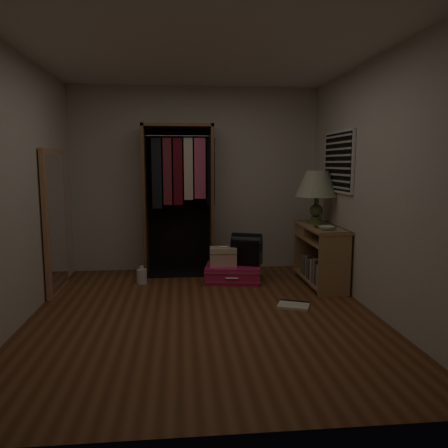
{
  "coord_description": "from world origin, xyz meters",
  "views": [
    {
      "loc": [
        -0.22,
        -4.28,
        1.54
      ],
      "look_at": [
        0.3,
        0.95,
        0.8
      ],
      "focal_mm": 35.0,
      "sensor_mm": 36.0,
      "label": 1
    }
  ],
  "objects": [
    {
      "name": "ground",
      "position": [
        0.0,
        0.0,
        0.0
      ],
      "size": [
        4.0,
        4.0,
        0.0
      ],
      "primitive_type": "plane",
      "color": "brown",
      "rests_on": "ground"
    },
    {
      "name": "console_bookshelf",
      "position": [
        1.54,
        1.03,
        0.4
      ],
      "size": [
        0.42,
        1.12,
        0.75
      ],
      "color": "#A47A4F",
      "rests_on": "ground"
    },
    {
      "name": "white_jug",
      "position": [
        -0.73,
        1.25,
        0.1
      ],
      "size": [
        0.16,
        0.16,
        0.23
      ],
      "rotation": [
        0.0,
        0.0,
        0.23
      ],
      "color": "silver",
      "rests_on": "ground"
    },
    {
      "name": "table_lamp",
      "position": [
        1.54,
        1.24,
        1.25
      ],
      "size": [
        0.69,
        0.69,
        0.69
      ],
      "rotation": [
        0.0,
        0.0,
        -0.3
      ],
      "color": "#43572A",
      "rests_on": "console_bookshelf"
    },
    {
      "name": "room_walls",
      "position": [
        0.08,
        0.04,
        1.5
      ],
      "size": [
        3.52,
        4.02,
        2.6
      ],
      "color": "beige",
      "rests_on": "ground"
    },
    {
      "name": "pink_suitcase",
      "position": [
        0.44,
        1.23,
        0.11
      ],
      "size": [
        0.79,
        0.62,
        0.22
      ],
      "rotation": [
        0.0,
        0.0,
        -0.16
      ],
      "color": "#DD1A5A",
      "rests_on": "ground"
    },
    {
      "name": "train_case",
      "position": [
        0.32,
        1.23,
        0.34
      ],
      "size": [
        0.37,
        0.26,
        0.25
      ],
      "rotation": [
        0.0,
        0.0,
        -0.07
      ],
      "color": "beige",
      "rests_on": "pink_suitcase"
    },
    {
      "name": "black_bag",
      "position": [
        0.63,
        1.27,
        0.43
      ],
      "size": [
        0.44,
        0.37,
        0.41
      ],
      "rotation": [
        0.0,
        0.0,
        -0.37
      ],
      "color": "black",
      "rests_on": "pink_suitcase"
    },
    {
      "name": "ceramic_bowl",
      "position": [
        1.49,
        0.68,
        0.77
      ],
      "size": [
        0.21,
        0.21,
        0.05
      ],
      "primitive_type": "imported",
      "rotation": [
        0.0,
        0.0,
        0.1
      ],
      "color": "#B3D6BC",
      "rests_on": "console_bookshelf"
    },
    {
      "name": "floor_book",
      "position": [
        0.98,
        0.18,
        0.01
      ],
      "size": [
        0.4,
        0.37,
        0.03
      ],
      "rotation": [
        0.0,
        0.0,
        -0.39
      ],
      "color": "beige",
      "rests_on": "ground"
    },
    {
      "name": "floor_mirror",
      "position": [
        -1.7,
        1.0,
        0.85
      ],
      "size": [
        0.06,
        0.8,
        1.7
      ],
      "color": "tan",
      "rests_on": "ground"
    },
    {
      "name": "brass_tray",
      "position": [
        1.54,
        0.86,
        0.76
      ],
      "size": [
        0.33,
        0.33,
        0.02
      ],
      "rotation": [
        0.0,
        0.0,
        -0.2
      ],
      "color": "#A57C3F",
      "rests_on": "console_bookshelf"
    },
    {
      "name": "open_wardrobe",
      "position": [
        -0.22,
        1.77,
        1.21
      ],
      "size": [
        0.97,
        0.5,
        2.05
      ],
      "color": "brown",
      "rests_on": "ground"
    }
  ]
}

